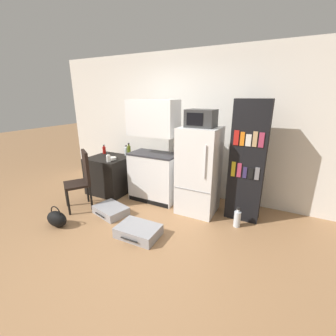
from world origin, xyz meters
The scene contains 17 objects.
ground_plane centered at (0.00, 0.00, 0.00)m, with size 24.00×24.00×0.00m, color #A3754C.
wall_back centered at (0.20, 2.00, 1.35)m, with size 6.40×0.10×2.69m.
side_table centered at (-1.39, 1.24, 0.37)m, with size 0.76×0.72×0.74m.
kitchen_hutch centered at (-0.40, 1.35, 0.85)m, with size 0.89×0.51×1.84m.
refrigerator centered at (0.49, 1.30, 0.72)m, with size 0.62×0.62×1.44m.
microwave centered at (0.49, 1.30, 1.57)m, with size 0.44×0.35×0.27m.
bookshelf centered at (1.22, 1.44, 0.93)m, with size 0.51×0.33×1.87m.
bottle_milk_white centered at (-1.16, 0.99, 0.80)m, with size 0.08×0.08×0.16m.
bottle_ketchup_red centered at (-1.67, 1.43, 0.81)m, with size 0.07×0.07×0.19m.
bottle_clear_short centered at (-1.17, 1.54, 0.82)m, with size 0.07×0.07×0.21m.
bottle_olive_oil centered at (-1.06, 1.49, 0.85)m, with size 0.07×0.07×0.27m.
bowl centered at (-1.21, 1.14, 0.76)m, with size 0.16×0.16×0.04m.
chair centered at (-1.34, 0.49, 0.58)m, with size 0.56×0.56×1.02m.
suitcase_large_flat centered at (0.02, 0.19, 0.08)m, with size 0.60×0.45×0.15m.
suitcase_small_flat centered at (-0.75, 0.50, 0.07)m, with size 0.62×0.51×0.14m.
handbag centered at (-1.23, -0.16, 0.12)m, with size 0.36×0.20×0.33m.
water_bottle_front centered at (1.21, 1.09, 0.13)m, with size 0.10×0.10×0.32m.
Camera 1 is at (1.66, -2.05, 1.90)m, focal length 24.00 mm.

